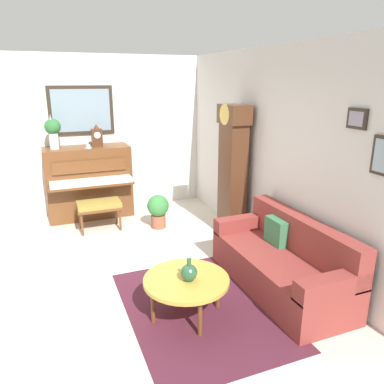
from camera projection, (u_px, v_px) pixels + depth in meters
name	position (u px, v px, depth m)	size (l,w,h in m)	color
ground_plane	(102.00, 278.00, 4.76)	(6.40, 6.00, 0.10)	beige
wall_left	(74.00, 136.00, 6.66)	(0.13, 4.90, 2.80)	silver
wall_back	(271.00, 152.00, 5.19)	(5.30, 0.13, 2.80)	silver
area_rug	(199.00, 308.00, 4.04)	(2.10, 1.50, 0.01)	#4C1E2D
piano	(89.00, 182.00, 6.61)	(0.87, 1.44, 1.25)	brown
piano_bench	(99.00, 206.00, 6.05)	(0.42, 0.70, 0.48)	brown
grandfather_clock	(232.00, 175.00, 5.72)	(0.52, 0.34, 2.03)	#4C2B19
couch	(283.00, 263.00, 4.37)	(1.90, 0.80, 0.84)	maroon
coffee_table	(186.00, 281.00, 3.82)	(0.88, 0.88, 0.42)	gold
mantel_clock	(97.00, 136.00, 6.45)	(0.13, 0.18, 0.38)	#4C2B19
flower_vase	(53.00, 130.00, 6.16)	(0.26, 0.26, 0.58)	silver
teacup	(88.00, 147.00, 6.32)	(0.12, 0.12, 0.06)	#ADC6D6
green_jug	(189.00, 272.00, 3.75)	(0.17, 0.17, 0.24)	#234C33
potted_plant	(158.00, 209.00, 6.17)	(0.36, 0.36, 0.56)	#935138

